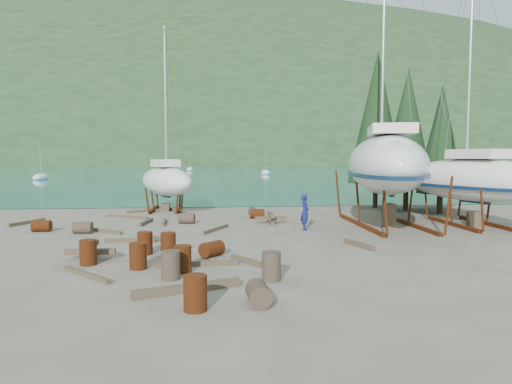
{
  "coord_description": "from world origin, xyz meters",
  "views": [
    {
      "loc": [
        -0.92,
        -19.06,
        3.74
      ],
      "look_at": [
        1.05,
        3.0,
        2.05
      ],
      "focal_mm": 32.0,
      "sensor_mm": 36.0,
      "label": 1
    }
  ],
  "objects": [
    {
      "name": "ground",
      "position": [
        0.0,
        0.0,
        0.0
      ],
      "size": [
        600.0,
        600.0,
        0.0
      ],
      "primitive_type": "plane",
      "color": "#595646",
      "rests_on": "ground"
    },
    {
      "name": "bay_water",
      "position": [
        0.0,
        315.0,
        0.01
      ],
      "size": [
        700.0,
        700.0,
        0.0
      ],
      "primitive_type": "plane",
      "color": "#1A7185",
      "rests_on": "ground"
    },
    {
      "name": "far_hill",
      "position": [
        0.0,
        320.0,
        0.0
      ],
      "size": [
        800.0,
        360.0,
        110.0
      ],
      "primitive_type": "ellipsoid",
      "color": "#1D341A",
      "rests_on": "ground"
    },
    {
      "name": "far_house_left",
      "position": [
        -60.0,
        190.0,
        2.92
      ],
      "size": [
        6.6,
        5.6,
        5.6
      ],
      "color": "beige",
      "rests_on": "ground"
    },
    {
      "name": "far_house_center",
      "position": [
        -20.0,
        190.0,
        2.92
      ],
      "size": [
        6.6,
        5.6,
        5.6
      ],
      "color": "beige",
      "rests_on": "ground"
    },
    {
      "name": "far_house_right",
      "position": [
        30.0,
        190.0,
        2.92
      ],
      "size": [
        6.6,
        5.6,
        5.6
      ],
      "color": "beige",
      "rests_on": "ground"
    },
    {
      "name": "cypress_near_right",
      "position": [
        12.5,
        12.0,
        5.79
      ],
      "size": [
        3.6,
        3.6,
        10.0
      ],
      "color": "black",
      "rests_on": "ground"
    },
    {
      "name": "cypress_mid_right",
      "position": [
        14.0,
        10.0,
        4.92
      ],
      "size": [
        3.06,
        3.06,
        8.5
      ],
      "color": "black",
      "rests_on": "ground"
    },
    {
      "name": "cypress_back_left",
      "position": [
        11.0,
        14.0,
        6.66
      ],
      "size": [
        4.14,
        4.14,
        11.5
      ],
      "color": "black",
      "rests_on": "ground"
    },
    {
      "name": "cypress_far_right",
      "position": [
        15.5,
        13.0,
        5.21
      ],
      "size": [
        3.24,
        3.24,
        9.0
      ],
      "color": "black",
      "rests_on": "ground"
    },
    {
      "name": "moored_boat_left",
      "position": [
        -30.0,
        60.0,
        0.39
      ],
      "size": [
        2.0,
        5.0,
        6.05
      ],
      "color": "white",
      "rests_on": "ground"
    },
    {
      "name": "moored_boat_mid",
      "position": [
        10.0,
        80.0,
        0.39
      ],
      "size": [
        2.0,
        5.0,
        6.05
      ],
      "color": "white",
      "rests_on": "ground"
    },
    {
      "name": "moored_boat_far",
      "position": [
        -8.0,
        110.0,
        0.39
      ],
      "size": [
        2.0,
        5.0,
        6.05
      ],
      "color": "white",
      "rests_on": "ground"
    },
    {
      "name": "large_sailboat_near",
      "position": [
        8.28,
        4.97,
        3.39
      ],
      "size": [
        7.28,
        13.96,
        21.09
      ],
      "rotation": [
        0.0,
        0.0,
        -0.27
      ],
      "color": "white",
      "rests_on": "ground"
    },
    {
      "name": "large_sailboat_far",
      "position": [
        13.0,
        4.66,
        2.55
      ],
      "size": [
        5.81,
        10.26,
        15.6
      ],
      "rotation": [
        0.0,
        0.0,
        0.32
      ],
      "color": "white",
      "rests_on": "ground"
    },
    {
      "name": "small_sailboat_shore",
      "position": [
        -4.38,
        13.36,
        2.11
      ],
      "size": [
        5.58,
        8.37,
        12.84
      ],
      "rotation": [
        0.0,
        0.0,
        0.42
      ],
      "color": "white",
      "rests_on": "ground"
    },
    {
      "name": "worker",
      "position": [
        3.65,
        3.85,
        0.93
      ],
      "size": [
        0.54,
        0.74,
        1.87
      ],
      "primitive_type": "imported",
      "rotation": [
        0.0,
        0.0,
        1.43
      ],
      "color": "navy",
      "rests_on": "ground"
    },
    {
      "name": "drum_0",
      "position": [
        -5.35,
        -2.95,
        0.44
      ],
      "size": [
        0.58,
        0.58,
        0.88
      ],
      "primitive_type": "cylinder",
      "color": "#5D2810",
      "rests_on": "ground"
    },
    {
      "name": "drum_1",
      "position": [
        0.15,
        -7.78,
        0.29
      ],
      "size": [
        0.63,
        0.91,
        0.58
      ],
      "primitive_type": "cylinder",
      "rotation": [
        1.57,
        0.0,
        3.2
      ],
      "color": "#2D2823",
      "rests_on": "ground"
    },
    {
      "name": "drum_2",
      "position": [
        -9.67,
        4.59,
        0.29
      ],
      "size": [
        0.89,
        0.59,
        0.58
      ],
      "primitive_type": "cylinder",
      "rotation": [
        1.57,
        0.0,
        1.56
      ],
      "color": "#5D2810",
      "rests_on": "ground"
    },
    {
      "name": "drum_3",
      "position": [
        -1.43,
        -8.09,
        0.44
      ],
      "size": [
        0.58,
        0.58,
        0.88
      ],
      "primitive_type": "cylinder",
      "color": "#5D2810",
      "rests_on": "ground"
    },
    {
      "name": "drum_4",
      "position": [
        1.62,
        8.55,
        0.29
      ],
      "size": [
        0.96,
        0.7,
        0.58
      ],
      "primitive_type": "cylinder",
      "rotation": [
        1.57,
        0.0,
        1.42
      ],
      "color": "#5D2810",
      "rests_on": "ground"
    },
    {
      "name": "drum_7",
      "position": [
        -2.0,
        -4.3,
        0.44
      ],
      "size": [
        0.58,
        0.58,
        0.88
      ],
      "primitive_type": "cylinder",
      "color": "#5D2810",
      "rests_on": "ground"
    },
    {
      "name": "drum_9",
      "position": [
        -2.55,
        6.77,
        0.29
      ],
      "size": [
        0.96,
        0.71,
        0.58
      ],
      "primitive_type": "cylinder",
      "rotation": [
        1.57,
        0.0,
        1.42
      ],
      "color": "#2D2823",
      "rests_on": "ground"
    },
    {
      "name": "drum_10",
      "position": [
        -3.64,
        -1.38,
        0.44
      ],
      "size": [
        0.58,
        0.58,
        0.88
      ],
      "primitive_type": "cylinder",
      "color": "#5D2810",
      "rests_on": "ground"
    },
    {
      "name": "drum_11",
      "position": [
        1.43,
        9.35,
        0.29
      ],
      "size": [
        0.62,
        0.9,
        0.58
      ],
      "primitive_type": "cylinder",
      "rotation": [
        1.57,
        0.0,
        3.18
      ],
      "color": "#2D2823",
      "rests_on": "ground"
    },
    {
      "name": "drum_12",
      "position": [
        -1.07,
        -2.01,
        0.29
      ],
      "size": [
        1.03,
        1.04,
        0.58
      ],
      "primitive_type": "cylinder",
      "rotation": [
        1.57,
        0.0,
        2.38
      ],
      "color": "#5D2810",
      "rests_on": "ground"
    },
    {
      "name": "drum_13",
      "position": [
        -3.52,
        -3.71,
        0.44
      ],
      "size": [
        0.58,
        0.58,
        0.88
      ],
      "primitive_type": "cylinder",
      "color": "#5D2810",
      "rests_on": "ground"
    },
    {
      "name": "drum_14",
      "position": [
        -2.74,
        -1.62,
        0.44
      ],
      "size": [
        0.58,
        0.58,
        0.88
      ],
      "primitive_type": "cylinder",
      "color": "#5D2810",
      "rests_on": "ground"
    },
    {
      "name": "drum_15",
      "position": [
        -7.44,
        3.83,
        0.29
      ],
      "size": [
        0.91,
        0.62,
        0.58
      ],
      "primitive_type": "cylinder",
      "rotation": [
        1.57,
        0.0,
        1.52
      ],
      "color": "#2D2823",
      "rests_on": "ground"
    },
    {
      "name": "drum_16",
      "position": [
        -2.31,
        -5.11,
        0.44
      ],
      "size": [
        0.58,
        0.58,
        0.88
      ],
      "primitive_type": "cylinder",
      "color": "#2D2823",
      "rests_on": "ground"
    },
    {
      "name": "drum_17",
      "position": [
        0.75,
        -5.55,
        0.44
      ],
      "size": [
        0.58,
        0.58,
        0.88
      ],
      "primitive_type": "cylinder",
      "color": "#2D2823",
      "rests_on": "ground"
    },
    {
      "name": "timber_0",
      "position": [
        -5.93,
        12.52,
        0.07
      ],
      "size": [
        1.96,
        1.35,
        0.14
      ],
      "primitive_type": "cube",
      "rotation": [
        0.0,
        0.0,
        2.15
      ],
      "color": "brown",
      "rests_on": "ground"
    },
    {
      "name": "timber_1",
      "position": [
        5.04,
        -0.69,
        0.1
      ],
      "size": [
        0.8,
        1.94,
        0.19
      ],
      "primitive_type": "cube",
      "rotation": [
        0.0,
        0.0,
        0.32
      ],
      "color": "brown",
      "rests_on": "ground"
    },
    {
      "name": "timber_2",
      "position": [
        -11.48,
        7.35,
        0.09
      ],
      "size": [
        1.22,
        2.33,
        0.19
      ],
      "primitive_type": "cube",
      "rotation": [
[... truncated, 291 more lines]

